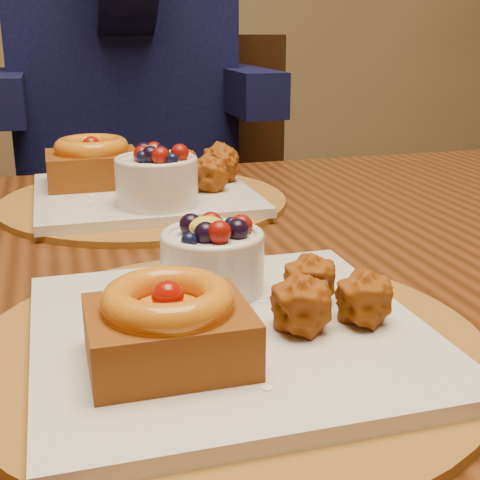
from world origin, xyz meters
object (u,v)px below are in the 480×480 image
place_setting_near (225,320)px  chair_far (187,223)px  dining_table (177,324)px  place_setting_far (141,184)px  diner (118,20)px

place_setting_near → chair_far: size_ratio=0.39×
dining_table → place_setting_far: size_ratio=4.21×
diner → dining_table: bearing=-79.9°
dining_table → diner: diner is taller
chair_far → dining_table: bearing=-85.4°
place_setting_far → diner: diner is taller
place_setting_near → place_setting_far: place_setting_far is taller
dining_table → chair_far: chair_far is taller
diner → place_setting_near: bearing=-79.4°
dining_table → chair_far: size_ratio=1.66×
place_setting_far → diner: size_ratio=0.41×
place_setting_far → diner: bearing=85.4°
place_setting_far → chair_far: bearing=73.5°
dining_table → place_setting_near: place_setting_near is taller
dining_table → place_setting_near: bearing=-90.6°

